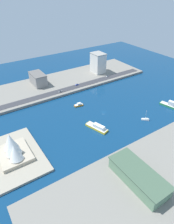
{
  "coord_description": "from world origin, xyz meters",
  "views": [
    {
      "loc": [
        -146.22,
        118.03,
        123.51
      ],
      "look_at": [
        7.85,
        16.76,
        2.14
      ],
      "focal_mm": 32.46,
      "sensor_mm": 36.0,
      "label": 1
    }
  ],
  "objects_px": {
    "terminal_long_green": "(138,176)",
    "hatchback_blue": "(77,85)",
    "ferry_yellow_fast": "(97,127)",
    "carpark_squat_concrete": "(38,79)",
    "sailboat_small_white": "(145,119)",
    "ferry_green_doubledeck": "(169,104)",
    "water_taxi_orange": "(79,105)",
    "van_white": "(108,76)",
    "traffic_light_waterfront": "(62,90)",
    "sedan_silver": "(61,91)",
    "hotel_broad_white": "(98,63)",
    "opera_landmark": "(13,148)"
  },
  "relations": [
    {
      "from": "ferry_yellow_fast",
      "to": "sedan_silver",
      "type": "relative_size",
      "value": 5.02
    },
    {
      "from": "water_taxi_orange",
      "to": "hotel_broad_white",
      "type": "relative_size",
      "value": 0.4
    },
    {
      "from": "sailboat_small_white",
      "to": "hatchback_blue",
      "type": "bearing_deg",
      "value": 10.66
    },
    {
      "from": "traffic_light_waterfront",
      "to": "opera_landmark",
      "type": "bearing_deg",
      "value": 131.64
    },
    {
      "from": "sailboat_small_white",
      "to": "opera_landmark",
      "type": "distance_m",
      "value": 132.1
    },
    {
      "from": "ferry_yellow_fast",
      "to": "carpark_squat_concrete",
      "type": "bearing_deg",
      "value": 5.41
    },
    {
      "from": "ferry_yellow_fast",
      "to": "van_white",
      "type": "bearing_deg",
      "value": -42.85
    },
    {
      "from": "ferry_green_doubledeck",
      "to": "terminal_long_green",
      "type": "xyz_separation_m",
      "value": [
        -56.39,
        107.74,
        5.52
      ]
    },
    {
      "from": "carpark_squat_concrete",
      "to": "traffic_light_waterfront",
      "type": "height_order",
      "value": "carpark_squat_concrete"
    },
    {
      "from": "terminal_long_green",
      "to": "hatchback_blue",
      "type": "height_order",
      "value": "terminal_long_green"
    },
    {
      "from": "ferry_green_doubledeck",
      "to": "van_white",
      "type": "xyz_separation_m",
      "value": [
        100.66,
        11.52,
        1.47
      ]
    },
    {
      "from": "ferry_green_doubledeck",
      "to": "traffic_light_waterfront",
      "type": "relative_size",
      "value": 3.2
    },
    {
      "from": "opera_landmark",
      "to": "ferry_yellow_fast",
      "type": "bearing_deg",
      "value": -95.03
    },
    {
      "from": "sedan_silver",
      "to": "hatchback_blue",
      "type": "relative_size",
      "value": 1.13
    },
    {
      "from": "sailboat_small_white",
      "to": "sedan_silver",
      "type": "xyz_separation_m",
      "value": [
        100.01,
        47.74,
        2.79
      ]
    },
    {
      "from": "ferry_green_doubledeck",
      "to": "hatchback_blue",
      "type": "distance_m",
      "value": 119.38
    },
    {
      "from": "water_taxi_orange",
      "to": "hatchback_blue",
      "type": "bearing_deg",
      "value": -29.08
    },
    {
      "from": "hotel_broad_white",
      "to": "sedan_silver",
      "type": "height_order",
      "value": "hotel_broad_white"
    },
    {
      "from": "ferry_yellow_fast",
      "to": "ferry_green_doubledeck",
      "type": "xyz_separation_m",
      "value": [
        -11.4,
        -94.34,
        0.46
      ]
    },
    {
      "from": "van_white",
      "to": "water_taxi_orange",
      "type": "bearing_deg",
      "value": 119.23
    },
    {
      "from": "ferry_green_doubledeck",
      "to": "carpark_squat_concrete",
      "type": "xyz_separation_m",
      "value": [
        132.89,
        105.84,
        8.32
      ]
    },
    {
      "from": "hatchback_blue",
      "to": "water_taxi_orange",
      "type": "bearing_deg",
      "value": 150.92
    },
    {
      "from": "terminal_long_green",
      "to": "opera_landmark",
      "type": "xyz_separation_m",
      "value": [
        74.76,
        65.75,
        2.4
      ]
    },
    {
      "from": "ferry_green_doubledeck",
      "to": "terminal_long_green",
      "type": "height_order",
      "value": "terminal_long_green"
    },
    {
      "from": "terminal_long_green",
      "to": "hotel_broad_white",
      "type": "bearing_deg",
      "value": -27.85
    },
    {
      "from": "carpark_squat_concrete",
      "to": "sedan_silver",
      "type": "bearing_deg",
      "value": -158.79
    },
    {
      "from": "ferry_yellow_fast",
      "to": "ferry_green_doubledeck",
      "type": "height_order",
      "value": "ferry_green_doubledeck"
    },
    {
      "from": "terminal_long_green",
      "to": "traffic_light_waterfront",
      "type": "distance_m",
      "value": 149.1
    },
    {
      "from": "ferry_green_doubledeck",
      "to": "van_white",
      "type": "distance_m",
      "value": 101.33
    },
    {
      "from": "ferry_yellow_fast",
      "to": "hatchback_blue",
      "type": "distance_m",
      "value": 94.85
    },
    {
      "from": "water_taxi_orange",
      "to": "van_white",
      "type": "height_order",
      "value": "van_white"
    },
    {
      "from": "ferry_yellow_fast",
      "to": "hotel_broad_white",
      "type": "height_order",
      "value": "hotel_broad_white"
    },
    {
      "from": "carpark_squat_concrete",
      "to": "hotel_broad_white",
      "type": "distance_m",
      "value": 93.96
    },
    {
      "from": "water_taxi_orange",
      "to": "traffic_light_waterfront",
      "type": "height_order",
      "value": "traffic_light_waterfront"
    },
    {
      "from": "terminal_long_green",
      "to": "van_white",
      "type": "bearing_deg",
      "value": -31.5
    },
    {
      "from": "terminal_long_green",
      "to": "ferry_green_doubledeck",
      "type": "bearing_deg",
      "value": -62.37
    },
    {
      "from": "sedan_silver",
      "to": "sailboat_small_white",
      "type": "bearing_deg",
      "value": -154.48
    },
    {
      "from": "ferry_yellow_fast",
      "to": "water_taxi_orange",
      "type": "xyz_separation_m",
      "value": [
        46.84,
        -6.99,
        -0.51
      ]
    },
    {
      "from": "ferry_green_doubledeck",
      "to": "hatchback_blue",
      "type": "xyz_separation_m",
      "value": [
        101.07,
        63.52,
        1.46
      ]
    },
    {
      "from": "sailboat_small_white",
      "to": "water_taxi_orange",
      "type": "bearing_deg",
      "value": 34.93
    },
    {
      "from": "ferry_yellow_fast",
      "to": "water_taxi_orange",
      "type": "distance_m",
      "value": 47.36
    },
    {
      "from": "sailboat_small_white",
      "to": "traffic_light_waterfront",
      "type": "bearing_deg",
      "value": 26.2
    },
    {
      "from": "sailboat_small_white",
      "to": "ferry_green_doubledeck",
      "type": "height_order",
      "value": "sailboat_small_white"
    },
    {
      "from": "ferry_yellow_fast",
      "to": "carpark_squat_concrete",
      "type": "xyz_separation_m",
      "value": [
        121.5,
        11.51,
        8.77
      ]
    },
    {
      "from": "carpark_squat_concrete",
      "to": "hatchback_blue",
      "type": "bearing_deg",
      "value": -126.93
    },
    {
      "from": "hotel_broad_white",
      "to": "opera_landmark",
      "type": "distance_m",
      "value": 192.47
    },
    {
      "from": "ferry_yellow_fast",
      "to": "ferry_green_doubledeck",
      "type": "bearing_deg",
      "value": -96.89
    },
    {
      "from": "hotel_broad_white",
      "to": "van_white",
      "type": "xyz_separation_m",
      "value": [
        -23.08,
        -1.07,
        -13.78
      ]
    },
    {
      "from": "sedan_silver",
      "to": "van_white",
      "type": "relative_size",
      "value": 1.16
    },
    {
      "from": "ferry_yellow_fast",
      "to": "hatchback_blue",
      "type": "bearing_deg",
      "value": -18.96
    }
  ]
}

